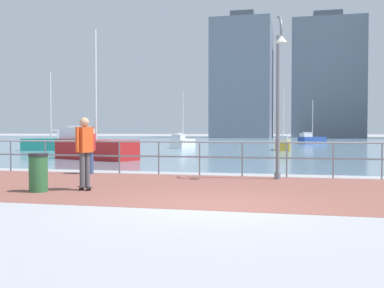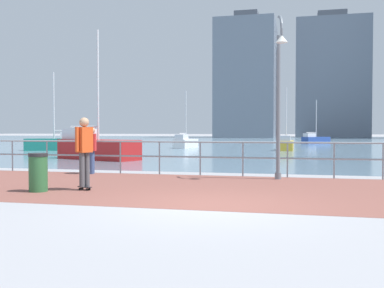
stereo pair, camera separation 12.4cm
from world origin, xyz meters
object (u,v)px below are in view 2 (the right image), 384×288
(sailboat_red, at_px, (185,142))
(bystander, at_px, (92,147))
(sailboat_navy, at_px, (315,139))
(sailboat_ivory, at_px, (286,144))
(skateboarder, at_px, (84,146))
(trash_bin, at_px, (38,172))
(sailboat_yellow, at_px, (96,147))
(sailboat_white, at_px, (56,143))
(lamppost, at_px, (279,89))

(sailboat_red, bearing_deg, bystander, -83.94)
(sailboat_navy, height_order, sailboat_ivory, sailboat_navy)
(sailboat_red, relative_size, sailboat_navy, 1.00)
(skateboarder, distance_m, trash_bin, 1.25)
(skateboarder, xyz_separation_m, sailboat_yellow, (-4.90, 10.95, -0.46))
(skateboarder, xyz_separation_m, sailboat_red, (-4.03, 25.99, -0.63))
(bystander, height_order, sailboat_white, sailboat_white)
(sailboat_red, relative_size, sailboat_white, 0.84)
(lamppost, distance_m, bystander, 6.52)
(lamppost, relative_size, sailboat_yellow, 0.75)
(sailboat_yellow, xyz_separation_m, sailboat_ivory, (9.11, 12.47, -0.18))
(trash_bin, xyz_separation_m, sailboat_yellow, (-3.93, 11.44, 0.15))
(skateboarder, relative_size, sailboat_yellow, 0.28)
(sailboat_navy, bearing_deg, lamppost, -93.49)
(bystander, distance_m, sailboat_white, 18.65)
(sailboat_navy, relative_size, sailboat_yellow, 0.73)
(skateboarder, height_order, sailboat_red, sailboat_red)
(lamppost, xyz_separation_m, skateboarder, (-4.57, -3.47, -1.63))
(lamppost, distance_m, sailboat_navy, 37.45)
(skateboarder, xyz_separation_m, sailboat_navy, (6.85, 40.78, -0.63))
(trash_bin, relative_size, sailboat_yellow, 0.14)
(sailboat_yellow, relative_size, sailboat_ivory, 1.42)
(sailboat_yellow, bearing_deg, lamppost, -38.31)
(sailboat_ivory, bearing_deg, sailboat_red, 162.71)
(lamppost, distance_m, sailboat_ivory, 20.09)
(bystander, relative_size, sailboat_yellow, 0.24)
(trash_bin, distance_m, sailboat_ivory, 24.47)
(trash_bin, bearing_deg, sailboat_ivory, 77.78)
(sailboat_white, relative_size, sailboat_ivory, 1.23)
(lamppost, xyz_separation_m, sailboat_white, (-16.61, 15.92, -2.17))
(skateboarder, height_order, sailboat_navy, sailboat_navy)
(sailboat_ivory, bearing_deg, bystander, -106.78)
(lamppost, distance_m, sailboat_red, 24.21)
(sailboat_white, bearing_deg, skateboarder, -58.15)
(lamppost, relative_size, trash_bin, 5.28)
(sailboat_yellow, bearing_deg, skateboarder, -65.88)
(trash_bin, bearing_deg, lamppost, 35.58)
(sailboat_yellow, height_order, sailboat_ivory, sailboat_yellow)
(lamppost, bearing_deg, bystander, 176.16)
(bystander, relative_size, sailboat_red, 0.33)
(lamppost, bearing_deg, sailboat_ivory, 91.03)
(bystander, bearing_deg, sailboat_navy, 76.99)
(bystander, relative_size, sailboat_ivory, 0.34)
(skateboarder, height_order, bystander, skateboarder)
(skateboarder, bearing_deg, trash_bin, -152.93)
(sailboat_navy, distance_m, sailboat_ivory, 17.56)
(bystander, relative_size, trash_bin, 1.70)
(sailboat_red, height_order, sailboat_navy, sailboat_navy)
(trash_bin, relative_size, sailboat_navy, 0.20)
(lamppost, height_order, trash_bin, lamppost)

